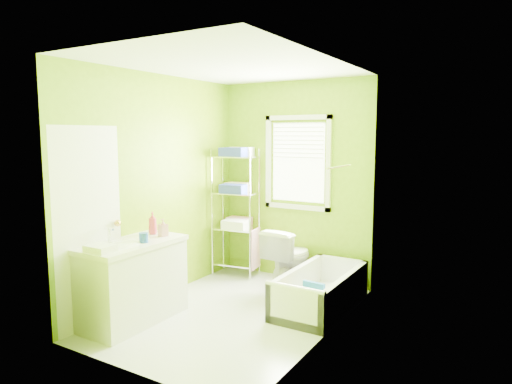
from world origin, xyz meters
The scene contains 9 objects.
ground centered at (0.00, 0.00, 0.00)m, with size 2.90×2.90×0.00m, color silver.
room_envelope centered at (0.00, 0.00, 1.55)m, with size 2.14×2.94×2.62m.
window centered at (0.05, 1.42, 1.61)m, with size 0.92×0.05×1.22m.
door centered at (-1.04, -1.00, 1.00)m, with size 0.09×0.80×2.00m.
right_wall_decor centered at (1.04, -0.02, 1.32)m, with size 0.04×1.48×1.17m.
bathtub centered at (0.73, 0.60, 0.14)m, with size 0.64×1.37×0.44m.
toilet centered at (0.11, 1.08, 0.38)m, with size 0.42×0.75×0.76m, color white.
vanity centered at (-0.78, -0.70, 0.44)m, with size 0.57×1.11×1.08m.
wire_shelf_unit centered at (-0.72, 1.17, 1.07)m, with size 0.63×0.51×1.74m.
Camera 1 is at (2.62, -3.92, 1.91)m, focal length 32.00 mm.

